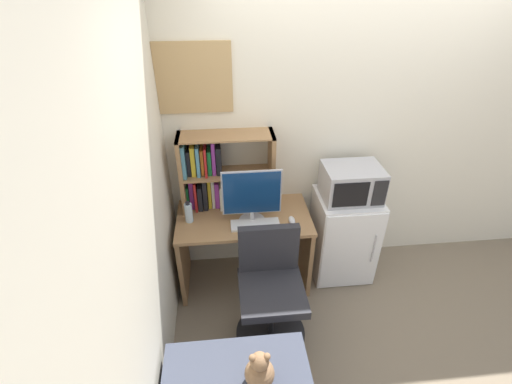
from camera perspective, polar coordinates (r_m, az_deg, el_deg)
The scene contains 13 objects.
wall_back at distance 3.35m, azimuth 22.33°, elevation 9.15°, with size 6.40×0.04×2.60m, color silver.
wall_left at distance 1.70m, azimuth -21.16°, elevation -15.01°, with size 0.04×4.40×2.60m, color silver.
desk at distance 3.13m, azimuth -1.89°, elevation -7.21°, with size 1.10×0.60×0.72m.
hutch_bookshelf at distance 2.97m, azimuth -6.78°, elevation 3.15°, with size 0.76×0.25×0.66m.
monitor at distance 2.80m, azimuth -0.67°, elevation -0.61°, with size 0.47×0.21×0.46m.
keyboard at distance 2.88m, azimuth -0.12°, elevation -5.17°, with size 0.39×0.14×0.02m, color silver.
computer_mouse at distance 2.93m, azimuth 5.69°, elevation -4.48°, with size 0.05×0.11×0.04m, color silver.
water_bottle at distance 2.94m, azimuth -10.61°, elevation -3.20°, with size 0.06×0.06×0.19m.
mini_fridge at distance 3.38m, azimuth 13.60°, elevation -6.66°, with size 0.53×0.50×0.82m.
microwave at distance 3.07m, azimuth 14.88°, elevation 1.42°, with size 0.47×0.37×0.28m.
desk_chair at distance 2.81m, azimuth 2.31°, elevation -15.80°, with size 0.54×0.54×0.91m.
teddy_bear at distance 2.25m, azimuth 0.57°, elevation -26.45°, with size 0.17×0.17×0.26m.
wall_corkboard at distance 2.79m, azimuth -9.76°, elevation 17.27°, with size 0.56×0.02×0.51m, color tan.
Camera 1 is at (-1.14, -2.71, 2.49)m, focal length 25.29 mm.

